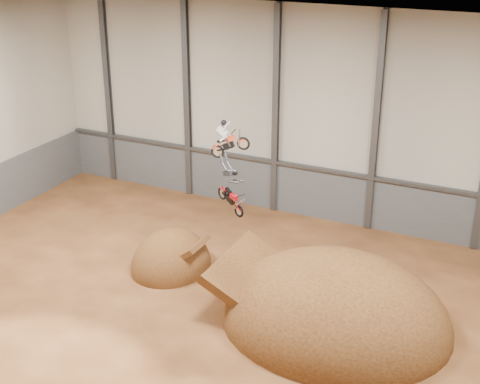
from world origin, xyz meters
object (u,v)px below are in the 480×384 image
Objects in this scene: landing_ramp at (334,322)px; fmx_rider_b at (229,184)px; takeoff_ramp at (171,267)px; fmx_rider_a at (233,135)px.

fmx_rider_b reaches higher than landing_ramp.
fmx_rider_b is (5.14, -2.68, 7.08)m from takeoff_ramp.
landing_ramp is at bearing 42.21° from fmx_rider_b.
fmx_rider_b is at bearing -74.21° from fmx_rider_a.
fmx_rider_a is 0.86× the size of fmx_rider_b.
landing_ramp is 8.89m from fmx_rider_b.
fmx_rider_b is (-5.20, -1.35, 7.08)m from landing_ramp.
landing_ramp is at bearing -33.95° from fmx_rider_a.
fmx_rider_a is (-7.40, 3.52, 7.81)m from landing_ramp.
landing_ramp reaches higher than takeoff_ramp.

